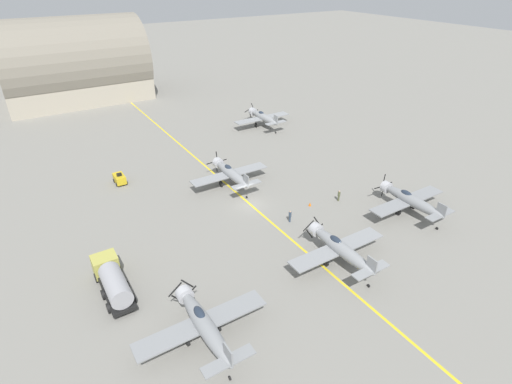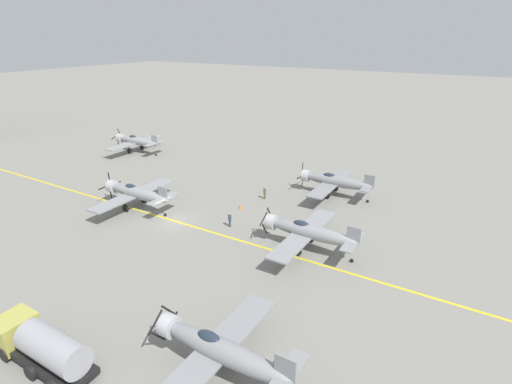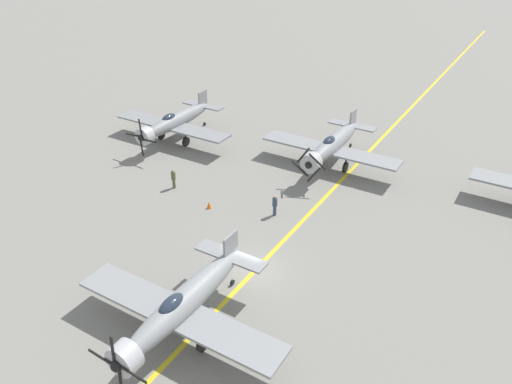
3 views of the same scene
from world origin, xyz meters
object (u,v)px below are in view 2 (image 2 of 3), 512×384
airplane_near_left (219,349)px  airplane_mid_center (136,193)px  airplane_far_right (136,141)px  ground_crew_inspecting (265,192)px  fuel_tanker (41,345)px  airplane_near_right (334,181)px  ground_crew_walking (230,219)px  airplane_near_center (308,232)px  traffic_cone (240,207)px

airplane_near_left → airplane_mid_center: (15.65, 23.70, 0.00)m
airplane_far_right → ground_crew_inspecting: bearing=-118.3°
fuel_tanker → ground_crew_inspecting: 31.28m
airplane_far_right → fuel_tanker: size_ratio=1.50×
airplane_mid_center → airplane_near_right: bearing=-41.8°
airplane_mid_center → ground_crew_walking: bearing=-74.5°
fuel_tanker → ground_crew_walking: 22.42m
airplane_near_left → fuel_tanker: bearing=122.1°
airplane_near_right → ground_crew_walking: bearing=141.7°
airplane_near_left → fuel_tanker: airplane_near_left is taller
ground_crew_walking → ground_crew_inspecting: 8.87m
fuel_tanker → ground_crew_walking: bearing=2.2°
ground_crew_inspecting → airplane_near_right: bearing=-51.7°
ground_crew_walking → airplane_near_center: bearing=-91.6°
ground_crew_inspecting → traffic_cone: bearing=165.7°
airplane_far_right → ground_crew_inspecting: (-7.12, -30.45, -1.12)m
ground_crew_walking → fuel_tanker: bearing=-177.8°
airplane_near_left → ground_crew_walking: (17.30, 11.10, -1.12)m
ground_crew_walking → ground_crew_inspecting: (8.84, 0.63, 0.00)m
airplane_near_left → ground_crew_inspecting: (26.14, 11.73, -1.12)m
airplane_near_center → traffic_cone: size_ratio=21.82×
airplane_near_center → fuel_tanker: 23.72m
airplane_near_left → ground_crew_walking: airplane_near_left is taller
airplane_near_center → traffic_cone: airplane_near_center is taller
airplane_mid_center → traffic_cone: 12.70m
airplane_far_right → fuel_tanker: airplane_far_right is taller
fuel_tanker → ground_crew_walking: size_ratio=4.88×
ground_crew_walking → airplane_near_left: bearing=-147.3°
airplane_near_right → ground_crew_walking: size_ratio=7.32×
airplane_far_right → ground_crew_inspecting: size_ratio=7.31×
traffic_cone → airplane_near_center: bearing=-113.9°
airplane_far_right → airplane_near_left: 53.72m
ground_crew_walking → airplane_mid_center: bearing=97.5°
airplane_near_left → ground_crew_walking: bearing=38.4°
airplane_near_right → traffic_cone: airplane_near_right is taller
airplane_far_right → airplane_near_left: size_ratio=1.00×
ground_crew_inspecting → fuel_tanker: bearing=-177.3°
airplane_mid_center → airplane_near_center: 22.01m
traffic_cone → airplane_mid_center: bearing=120.0°
airplane_near_right → airplane_mid_center: same height
ground_crew_walking → traffic_cone: (4.64, 1.70, -0.62)m
ground_crew_walking → ground_crew_inspecting: size_ratio=1.00×
airplane_mid_center → fuel_tanker: size_ratio=1.50×
airplane_near_right → airplane_mid_center: 25.04m
fuel_tanker → traffic_cone: 27.18m
airplane_near_center → ground_crew_walking: 9.44m
airplane_near_left → ground_crew_walking: 20.58m
airplane_far_right → airplane_near_right: 37.65m
airplane_mid_center → fuel_tanker: (-20.74, -13.46, -0.50)m
airplane_mid_center → traffic_cone: bearing=-52.0°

